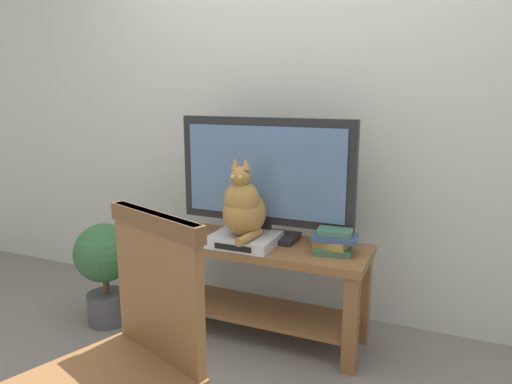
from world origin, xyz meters
TOP-DOWN VIEW (x-y plane):
  - back_wall at (0.00, 0.99)m, footprint 7.00×0.12m
  - tv_stand at (-0.07, 0.50)m, footprint 1.20×0.42m
  - tv at (-0.07, 0.59)m, footprint 1.00×0.20m
  - media_box at (-0.13, 0.44)m, footprint 0.35×0.30m
  - cat at (-0.13, 0.42)m, footprint 0.23×0.34m
  - wooden_chair at (-0.06, -0.64)m, footprint 0.61×0.61m
  - book_stack at (0.34, 0.51)m, footprint 0.24×0.20m
  - potted_plant at (-0.97, 0.28)m, footprint 0.35×0.35m

SIDE VIEW (x-z plane):
  - potted_plant at x=-0.97m, z-range 0.06..0.68m
  - tv_stand at x=-0.07m, z-range 0.10..0.66m
  - wooden_chair at x=-0.06m, z-range 0.07..1.05m
  - media_box at x=-0.13m, z-range 0.55..0.61m
  - book_stack at x=0.34m, z-range 0.55..0.68m
  - cat at x=-0.13m, z-range 0.55..0.98m
  - tv at x=-0.07m, z-range 0.58..1.25m
  - back_wall at x=0.00m, z-range 0.00..2.80m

